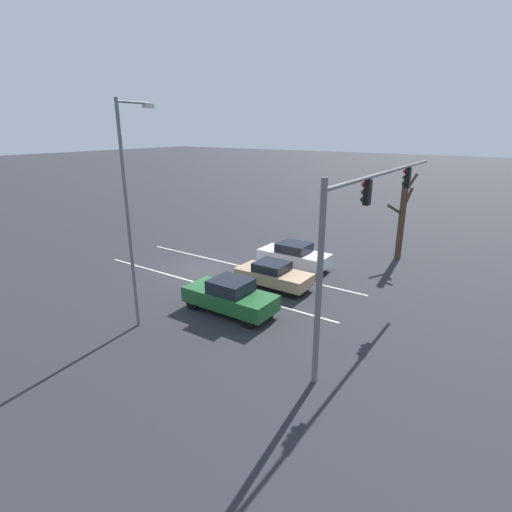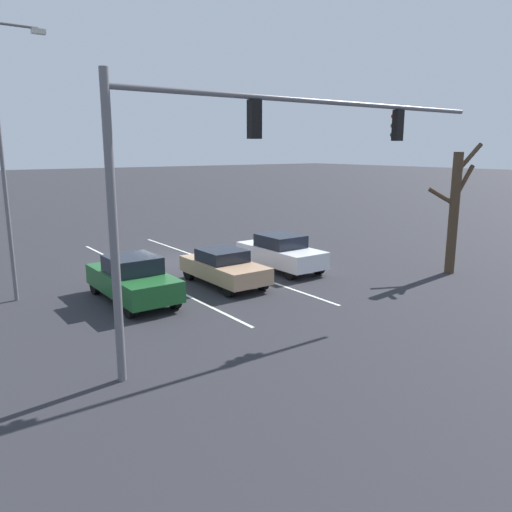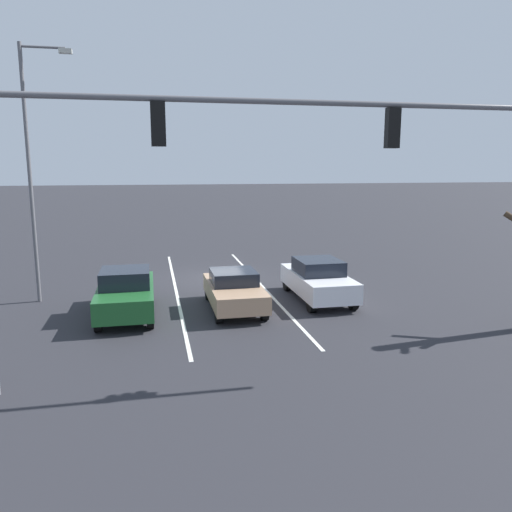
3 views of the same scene
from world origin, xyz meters
The scene contains 8 objects.
ground_plane centered at (0.00, 0.00, 0.00)m, with size 240.00×240.00×0.00m, color #28282D.
lane_stripe_left_divider centered at (-1.82, 1.86, 0.01)m, with size 0.12×15.71×0.01m, color silver.
lane_stripe_center_divider centered at (1.82, 1.86, 0.01)m, with size 0.12×15.71×0.01m, color silver.
car_tan_midlane_front centered at (-0.09, 5.07, 0.71)m, with size 1.78×4.10×1.39m.
car_darkgreen_rightlane_front centered at (3.65, 5.04, 0.80)m, with size 1.84×4.43×1.62m.
car_white_leftlane_front centered at (-3.45, 4.44, 0.79)m, with size 1.82×4.32×1.57m.
traffic_signal_gantry centered at (2.34, 10.70, 5.17)m, with size 12.81×0.37×6.87m.
street_lamp_right_shoulder centered at (6.81, 2.54, 5.26)m, with size 1.79×0.24×9.31m.
Camera 3 is at (2.71, 22.14, 5.05)m, focal length 35.00 mm.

